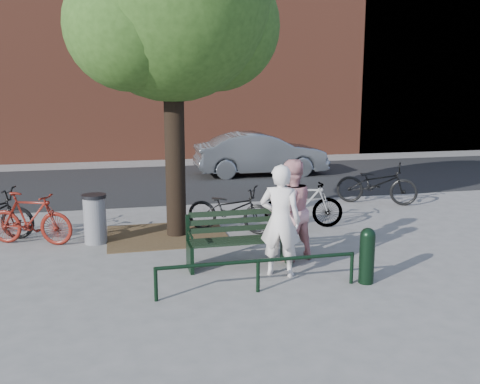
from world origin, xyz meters
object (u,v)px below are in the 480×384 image
object	(u,v)px
litter_bin	(95,219)
parked_car	(261,154)
person_left	(280,221)
bollard	(367,254)
person_right	(290,210)
park_bench	(238,238)
bicycle_c	(230,209)

from	to	relation	value
litter_bin	parked_car	size ratio (longest dim) A/B	0.21
person_left	bollard	xyz separation A→B (m)	(1.20, -0.66, -0.43)
person_left	litter_bin	world-z (taller)	person_left
bollard	litter_bin	size ratio (longest dim) A/B	0.91
person_right	parked_car	bearing A→B (deg)	-118.41
person_right	parked_car	world-z (taller)	person_right
person_right	person_left	bearing A→B (deg)	44.09
bollard	litter_bin	xyz separation A→B (m)	(-4.14, 3.23, 0.02)
park_bench	person_left	xyz separation A→B (m)	(0.54, -0.65, 0.43)
parked_car	park_bench	bearing A→B (deg)	162.96
park_bench	bicycle_c	world-z (taller)	bicycle_c
park_bench	person_left	world-z (taller)	person_left
bicycle_c	litter_bin	bearing A→B (deg)	124.65
park_bench	bollard	world-z (taller)	park_bench
litter_bin	parked_car	bearing A→B (deg)	53.30
person_right	parked_car	size ratio (longest dim) A/B	0.40
person_left	parked_car	distance (m)	10.03
parked_car	person_left	bearing A→B (deg)	167.02
park_bench	parked_car	size ratio (longest dim) A/B	0.39
person_right	bicycle_c	xyz separation A→B (m)	(-0.63, 2.05, -0.40)
person_left	litter_bin	distance (m)	3.93
bollard	bicycle_c	distance (m)	3.71
parked_car	litter_bin	bearing A→B (deg)	144.18
person_right	bollard	distance (m)	1.64
person_left	bicycle_c	bearing A→B (deg)	-57.63
bicycle_c	bollard	bearing A→B (deg)	-127.15
litter_bin	bicycle_c	distance (m)	2.73
person_right	litter_bin	world-z (taller)	person_right
litter_bin	bicycle_c	bearing A→B (deg)	4.20
park_bench	parked_car	world-z (taller)	parked_car
person_left	litter_bin	xyz separation A→B (m)	(-2.94, 2.57, -0.42)
bicycle_c	person_left	bearing A→B (deg)	-145.08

